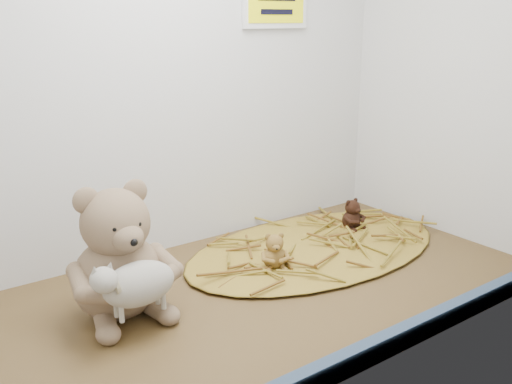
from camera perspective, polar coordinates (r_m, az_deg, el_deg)
alcove_shell at (r=104.99cm, az=-4.34°, el=13.90°), size 120.40×60.20×90.40cm
front_rail at (r=89.86cm, az=9.72°, el=-16.17°), size 119.28×2.20×3.60cm
straw_bed at (r=131.09cm, az=6.01°, el=-5.50°), size 65.69×38.14×1.27cm
main_teddy at (r=102.08cm, az=-13.79°, el=-5.70°), size 19.84×20.90×24.11cm
toy_lamb at (r=95.96cm, az=-11.64°, el=-8.99°), size 16.16×9.86×10.44cm
mini_teddy_tan at (r=118.07cm, az=1.86°, el=-5.71°), size 8.32×8.46×7.51cm
mini_teddy_brown at (r=141.60cm, az=9.56°, el=-2.03°), size 6.48×6.79×7.48cm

